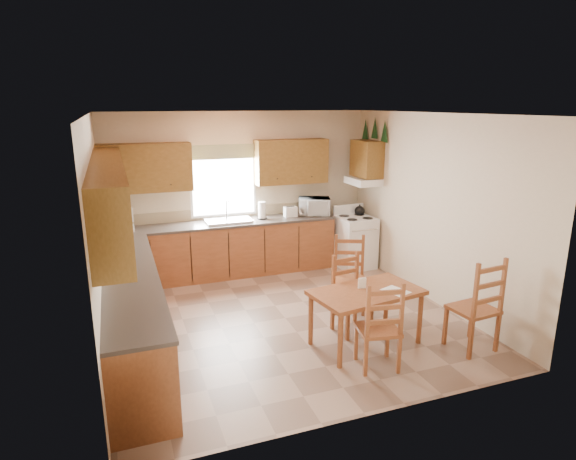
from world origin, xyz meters
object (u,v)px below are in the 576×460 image
object	(u,v)px
dining_table	(365,317)
chair_far_right	(349,275)
stove	(355,243)
chair_near_right	(474,303)
chair_near_left	(378,324)
chair_far_left	(352,295)
microwave	(314,206)

from	to	relation	value
dining_table	chair_far_right	size ratio (longest dim) A/B	1.23
stove	chair_near_right	world-z (taller)	chair_near_right
chair_near_left	chair_near_right	bearing A→B (deg)	-169.84
stove	chair_near_left	size ratio (longest dim) A/B	0.86
dining_table	chair_near_right	bearing A→B (deg)	-33.69
dining_table	chair_near_right	world-z (taller)	chair_near_right
chair_near_left	chair_far_left	bearing A→B (deg)	-87.51
microwave	chair_far_right	xyz separation A→B (m)	(-0.31, -2.00, -0.55)
chair_far_left	microwave	bearing A→B (deg)	69.38
dining_table	chair_far_left	world-z (taller)	chair_far_left
chair_near_right	chair_far_right	size ratio (longest dim) A/B	1.10
dining_table	chair_far_left	distance (m)	0.37
chair_near_left	chair_near_right	xyz separation A→B (m)	(1.26, -0.02, 0.06)
chair_far_right	chair_far_left	bearing A→B (deg)	-90.68
chair_far_left	stove	bearing A→B (deg)	53.46
dining_table	chair_near_left	world-z (taller)	chair_near_left
chair_near_left	microwave	bearing A→B (deg)	-90.64
microwave	dining_table	world-z (taller)	microwave
chair_near_right	stove	bearing A→B (deg)	-97.31
microwave	dining_table	size ratio (longest dim) A/B	0.39
microwave	chair_far_right	bearing A→B (deg)	-78.50
stove	microwave	distance (m)	0.97
dining_table	chair_near_left	xyz separation A→B (m)	(-0.13, -0.50, 0.17)
chair_far_left	chair_near_left	bearing A→B (deg)	-106.49
dining_table	chair_far_right	xyz separation A→B (m)	(0.26, 0.94, 0.18)
stove	dining_table	xyz separation A→B (m)	(-1.21, -2.58, -0.10)
chair_near_left	chair_far_right	bearing A→B (deg)	-94.31
chair_far_right	chair_near_right	bearing A→B (deg)	-36.15
dining_table	microwave	bearing A→B (deg)	70.07
stove	dining_table	bearing A→B (deg)	-117.77
microwave	chair_near_right	bearing A→B (deg)	-60.61
chair_far_right	dining_table	bearing A→B (deg)	-82.25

